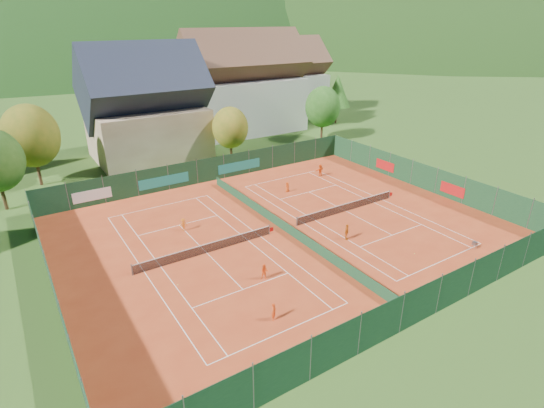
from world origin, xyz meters
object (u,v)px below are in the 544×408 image
Objects in this scene: hotel_block_b at (284,82)px; ball_hopper at (475,243)px; player_right_far_a at (287,187)px; player_left_far at (183,225)px; player_left_mid at (265,272)px; chalet at (146,111)px; hotel_block_a at (243,89)px; player_right_near at (347,232)px; player_left_near at (274,312)px; player_right_far_b at (320,170)px.

ball_hopper is at bearing -107.72° from hotel_block_b.
player_left_far is at bearing 3.15° from player_right_far_a.
player_left_mid is 1.03× the size of player_left_far.
hotel_block_b is at bearing 80.17° from player_left_mid.
chalet reaches higher than player_right_far_a.
player_left_mid is (-17.97, 6.00, 0.11)m from ball_hopper.
hotel_block_b is (14.00, 8.00, -0.76)m from hotel_block_a.
player_left_mid is at bearing -125.62° from hotel_block_b.
player_left_far is 1.05× the size of player_right_far_a.
player_left_near is at bearing 168.82° from player_right_near.
player_right_far_a is (13.81, 18.37, -0.05)m from player_left_near.
player_right_near is (-8.25, 7.43, 0.21)m from ball_hopper.
player_right_far_b is at bearing 21.69° from player_right_near.
hotel_block_b is at bearing -131.71° from player_right_far_a.
player_left_mid is at bearing 22.13° from player_left_near.
hotel_block_b is at bearing 22.99° from chalet.
player_left_mid reaches higher than player_left_near.
player_left_mid is (-2.90, -36.09, -5.96)m from chalet.
hotel_block_a is 27.04m from player_right_far_b.
player_left_mid is at bearing 102.32° from player_left_far.
hotel_block_a is 16.41× the size of player_left_near.
player_left_far is 0.84× the size of player_right_near.
ball_hopper is at bearing 140.90° from player_left_far.
hotel_block_b reaches higher than player_right_far_b.
hotel_block_b reaches higher than player_left_near.
hotel_block_a reaches higher than player_left_far.
hotel_block_b is 11.24× the size of player_right_near.
player_right_far_b is (20.56, 4.92, 0.14)m from player_left_far.
player_left_near is at bearing -117.21° from hotel_block_a.
ball_hopper is (-3.92, -48.09, -6.83)m from hotel_block_a.
player_right_far_a is (2.05, 12.50, -0.16)m from player_right_near.
chalet is at bearing -162.47° from hotel_block_a.
ball_hopper is 0.52× the size of player_right_near.
chalet reaches higher than player_left_near.
hotel_block_b is 21.60× the size of ball_hopper.
player_right_far_b is (6.62, 2.17, 0.18)m from player_right_far_a.
player_left_mid is at bearing -94.59° from chalet.
player_left_far is at bearing 139.54° from ball_hopper.
player_left_near is at bearing 36.31° from player_right_far_b.
player_right_far_b is (8.67, 14.67, 0.02)m from player_right_near.
player_right_near is at bearing 142.02° from player_left_far.
player_left_far reaches higher than player_right_far_a.
hotel_block_a is 30.68m from player_right_far_a.
hotel_block_a is at bearing -150.26° from hotel_block_b.
player_right_near is 0.98× the size of player_right_far_b.
hotel_block_b is 13.04× the size of player_left_mid.
hotel_block_b reaches higher than player_right_near.
player_right_far_b is (-17.50, -33.99, -5.83)m from hotel_block_b.
player_right_far_a is 0.77× the size of player_right_far_b.
player_left_near is (-23.93, -46.53, -6.72)m from hotel_block_a.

